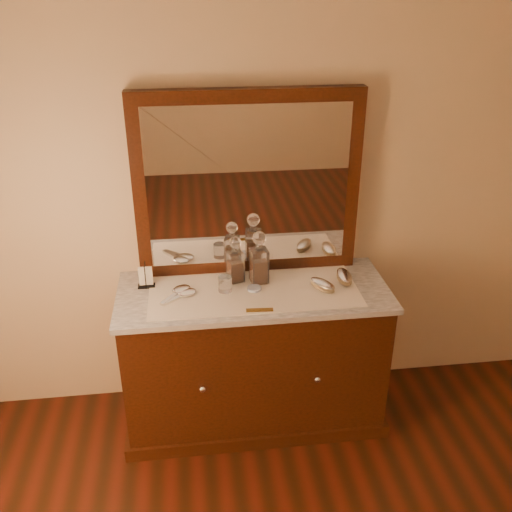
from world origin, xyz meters
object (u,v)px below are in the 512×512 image
object	(u,v)px
pin_dish	(254,288)
napkin_rack	(146,277)
mirror_frame	(248,185)
decanter_left	(235,264)
hand_mirror_outer	(179,291)
decanter_right	(259,263)
brush_far	(344,277)
brush_near	(323,285)
dresser_cabinet	(254,357)
hand_mirror_inner	(185,294)
comb	(260,310)

from	to	relation	value
pin_dish	napkin_rack	bearing A→B (deg)	168.72
mirror_frame	decanter_left	xyz separation A→B (m)	(-0.09, -0.14, -0.39)
mirror_frame	hand_mirror_outer	distance (m)	0.67
mirror_frame	decanter_right	size ratio (longest dim) A/B	4.05
brush_far	pin_dish	bearing A→B (deg)	-175.94
mirror_frame	brush_near	size ratio (longest dim) A/B	6.76
dresser_cabinet	brush_far	size ratio (longest dim) A/B	8.26
decanter_right	hand_mirror_outer	world-z (taller)	decanter_right
napkin_rack	hand_mirror_inner	xyz separation A→B (m)	(0.20, -0.13, -0.04)
pin_dish	napkin_rack	size ratio (longest dim) A/B	0.56
brush_near	decanter_left	bearing A→B (deg)	161.59
hand_mirror_outer	hand_mirror_inner	size ratio (longest dim) A/B	1.07
hand_mirror_outer	napkin_rack	bearing A→B (deg)	151.10
comb	hand_mirror_inner	world-z (taller)	hand_mirror_inner
dresser_cabinet	brush_near	bearing A→B (deg)	-6.56
brush_near	hand_mirror_outer	xyz separation A→B (m)	(-0.75, 0.05, -0.01)
napkin_rack	hand_mirror_outer	xyz separation A→B (m)	(0.18, -0.10, -0.04)
napkin_rack	decanter_right	distance (m)	0.61
decanter_left	decanter_right	size ratio (longest dim) A/B	0.89
decanter_left	hand_mirror_outer	world-z (taller)	decanter_left
pin_dish	decanter_left	size ratio (longest dim) A/B	0.29
napkin_rack	hand_mirror_inner	distance (m)	0.24
mirror_frame	napkin_rack	bearing A→B (deg)	-166.55
decanter_left	hand_mirror_inner	size ratio (longest dim) A/B	1.32
mirror_frame	decanter_left	size ratio (longest dim) A/B	4.56
brush_far	decanter_left	bearing A→B (deg)	172.63
mirror_frame	brush_far	bearing A→B (deg)	-23.07
mirror_frame	brush_far	distance (m)	0.72
decanter_left	hand_mirror_outer	bearing A→B (deg)	-162.82
mirror_frame	decanter_right	xyz separation A→B (m)	(0.04, -0.16, -0.38)
decanter_left	pin_dish	bearing A→B (deg)	-51.41
hand_mirror_outer	decanter_left	bearing A→B (deg)	17.18
dresser_cabinet	pin_dish	bearing A→B (deg)	-45.41
decanter_right	hand_mirror_outer	bearing A→B (deg)	-171.08
brush_near	hand_mirror_outer	distance (m)	0.76
brush_near	hand_mirror_inner	xyz separation A→B (m)	(-0.73, 0.02, -0.01)
mirror_frame	hand_mirror_inner	size ratio (longest dim) A/B	6.03
comb	hand_mirror_inner	size ratio (longest dim) A/B	0.68
comb	brush_near	size ratio (longest dim) A/B	0.76
dresser_cabinet	hand_mirror_outer	size ratio (longest dim) A/B	6.58
hand_mirror_inner	pin_dish	bearing A→B (deg)	2.21
comb	brush_far	bearing A→B (deg)	30.42
pin_dish	hand_mirror_inner	xyz separation A→B (m)	(-0.37, -0.01, 0.00)
pin_dish	decanter_right	world-z (taller)	decanter_right
hand_mirror_outer	mirror_frame	bearing A→B (deg)	30.72
comb	napkin_rack	distance (m)	0.66
pin_dish	decanter_left	distance (m)	0.17
decanter_right	brush_far	distance (m)	0.47
mirror_frame	comb	size ratio (longest dim) A/B	8.88
pin_dish	decanter_left	world-z (taller)	decanter_left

